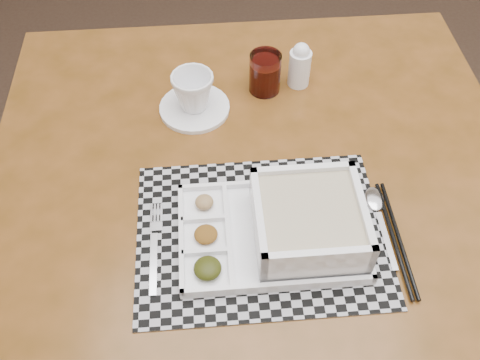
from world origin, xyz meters
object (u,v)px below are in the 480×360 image
dining_table (258,209)px  juice_glass (265,74)px  cup (193,92)px  serving_tray (297,226)px  creamer_bottle (300,65)px

dining_table → juice_glass: bearing=87.9°
dining_table → cup: 0.28m
cup → juice_glass: 0.16m
dining_table → serving_tray: size_ratio=3.37×
dining_table → creamer_bottle: (0.09, 0.29, 0.13)m
creamer_bottle → dining_table: bearing=-106.3°
serving_tray → juice_glass: bearing=98.1°
juice_glass → creamer_bottle: (0.08, 0.02, 0.01)m
juice_glass → cup: bearing=-154.8°
cup → dining_table: bearing=-31.8°
dining_table → serving_tray: (0.07, -0.12, 0.12)m
cup → juice_glass: bearing=48.6°
cup → creamer_bottle: (0.22, 0.09, -0.00)m
serving_tray → cup: (-0.20, 0.32, 0.01)m
dining_table → creamer_bottle: creamer_bottle is taller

